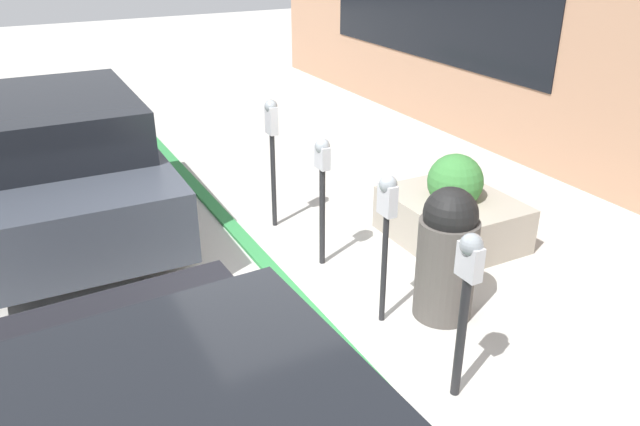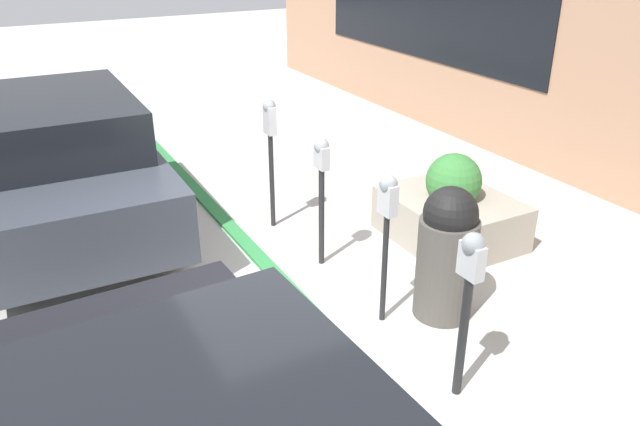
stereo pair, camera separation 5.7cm
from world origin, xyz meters
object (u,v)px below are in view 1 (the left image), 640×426
parking_meter_nearest (467,284)px  parking_meter_middle (322,176)px  parking_meter_fourth (272,135)px  trash_bin (447,253)px  parking_meter_second (387,213)px  planter_box (452,211)px  parked_car_middle (60,159)px

parking_meter_nearest → parking_meter_middle: bearing=-1.5°
parking_meter_fourth → trash_bin: 2.48m
parking_meter_second → parking_meter_middle: parking_meter_second is taller
parking_meter_second → planter_box: 1.92m
parking_meter_nearest → parking_meter_second: bearing=-2.2°
parking_meter_second → parking_meter_fourth: bearing=1.3°
parking_meter_second → parked_car_middle: parked_car_middle is taller
parking_meter_fourth → planter_box: parking_meter_fourth is taller
parking_meter_nearest → planter_box: parking_meter_nearest is taller
parking_meter_nearest → parking_meter_second: size_ratio=0.97×
parking_meter_middle → planter_box: 1.64m
planter_box → parked_car_middle: bearing=56.8°
parked_car_middle → parking_meter_middle: bearing=-134.5°
parking_meter_second → parking_meter_nearest: bearing=177.8°
parking_meter_fourth → planter_box: size_ratio=1.08×
parking_meter_fourth → parked_car_middle: parked_car_middle is taller
parked_car_middle → parking_meter_nearest: bearing=-153.5°
parking_meter_nearest → planter_box: 2.61m
parking_meter_fourth → parked_car_middle: 2.40m
planter_box → trash_bin: bearing=138.4°
parked_car_middle → trash_bin: (-3.51, -2.67, -0.18)m
parking_meter_second → trash_bin: (-0.17, -0.53, -0.43)m
parking_meter_nearest → parking_meter_middle: parking_meter_middle is taller
planter_box → parked_car_middle: 4.40m
parking_meter_middle → planter_box: bearing=-97.7°
parked_car_middle → trash_bin: bearing=-141.8°
parking_meter_nearest → parking_meter_middle: (2.21, -0.06, 0.02)m
parking_meter_second → parked_car_middle: (3.34, 2.14, -0.24)m
parking_meter_second → planter_box: parking_meter_second is taller
planter_box → trash_bin: 1.52m
parking_meter_second → trash_bin: size_ratio=1.12×
parking_meter_second → planter_box: bearing=-58.1°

